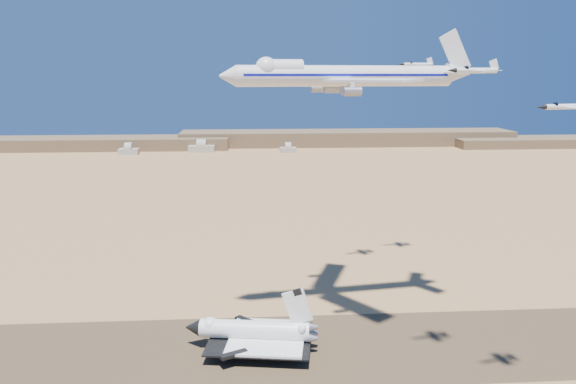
{
  "coord_description": "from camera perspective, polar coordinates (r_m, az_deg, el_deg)",
  "views": [
    {
      "loc": [
        -4.34,
        -167.73,
        87.19
      ],
      "look_at": [
        7.78,
        8.0,
        50.5
      ],
      "focal_mm": 35.0,
      "sensor_mm": 36.0,
      "label": 1
    }
  ],
  "objects": [
    {
      "name": "chase_jet_d",
      "position": [
        258.37,
        12.96,
        12.53
      ],
      "size": [
        15.99,
        8.58,
        3.98
      ],
      "rotation": [
        0.0,
        0.0,
        0.05
      ],
      "color": "white"
    },
    {
      "name": "chase_jet_b",
      "position": [
        149.33,
        26.21,
        7.8
      ],
      "size": [
        14.14,
        8.17,
        3.59
      ],
      "rotation": [
        0.0,
        0.0,
        0.26
      ],
      "color": "white"
    },
    {
      "name": "chase_jet_a",
      "position": [
        154.67,
        18.48,
        11.66
      ],
      "size": [
        14.67,
        8.25,
        3.68
      ],
      "rotation": [
        0.0,
        0.0,
        0.18
      ],
      "color": "white"
    },
    {
      "name": "hangars",
      "position": [
        654.12,
        -9.17,
        4.38
      ],
      "size": [
        200.5,
        29.5,
        30.0
      ],
      "color": "#A5A192",
      "rests_on": "ground"
    },
    {
      "name": "ground",
      "position": [
        189.09,
        -2.27,
        -15.7
      ],
      "size": [
        1200.0,
        1200.0,
        0.0
      ],
      "primitive_type": "plane",
      "color": "#A27348",
      "rests_on": "ground"
    },
    {
      "name": "crew_c",
      "position": [
        183.7,
        -1.68,
        -16.22
      ],
      "size": [
        1.02,
        1.22,
        1.86
      ],
      "primitive_type": "imported",
      "rotation": [
        0.0,
        0.0,
        2.08
      ],
      "color": "#D3560C",
      "rests_on": "runway"
    },
    {
      "name": "carrier_747",
      "position": [
        190.07,
        5.19,
        11.68
      ],
      "size": [
        87.59,
        66.98,
        21.74
      ],
      "rotation": [
        0.0,
        0.0,
        0.14
      ],
      "color": "white"
    },
    {
      "name": "ridgeline",
      "position": [
        703.04,
        1.77,
        5.26
      ],
      "size": [
        960.0,
        90.0,
        18.0
      ],
      "color": "brown",
      "rests_on": "ground"
    },
    {
      "name": "crew_b",
      "position": [
        184.5,
        -0.69,
        -16.12
      ],
      "size": [
        0.5,
        0.83,
        1.66
      ],
      "primitive_type": "imported",
      "rotation": [
        0.0,
        0.0,
        1.62
      ],
      "color": "#D3560C",
      "rests_on": "runway"
    },
    {
      "name": "runway",
      "position": [
        189.08,
        -2.27,
        -15.69
      ],
      "size": [
        600.0,
        50.0,
        0.06
      ],
      "primitive_type": "cube",
      "color": "brown",
      "rests_on": "ground"
    },
    {
      "name": "chase_jet_c",
      "position": [
        243.36,
        8.57,
        11.33
      ],
      "size": [
        15.69,
        9.16,
        4.0
      ],
      "rotation": [
        0.0,
        0.0,
        0.31
      ],
      "color": "white"
    },
    {
      "name": "crew_a",
      "position": [
        185.12,
        -0.84,
        -16.0
      ],
      "size": [
        0.57,
        0.73,
        1.79
      ],
      "primitive_type": "imported",
      "rotation": [
        0.0,
        0.0,
        1.81
      ],
      "color": "#D3560C",
      "rests_on": "runway"
    },
    {
      "name": "shuttle",
      "position": [
        187.38,
        -3.54,
        -14.02
      ],
      "size": [
        43.47,
        30.87,
        21.36
      ],
      "rotation": [
        0.0,
        0.0,
        -0.15
      ],
      "color": "white",
      "rests_on": "runway"
    }
  ]
}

